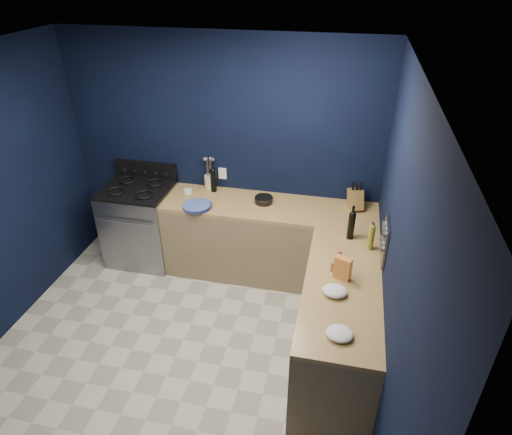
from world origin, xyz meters
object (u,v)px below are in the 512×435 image
(plate_stack, at_px, (197,206))
(knife_block, at_px, (355,199))
(utensil_crock, at_px, (210,182))
(crouton_bag, at_px, (343,268))
(gas_range, at_px, (142,225))

(plate_stack, relative_size, knife_block, 1.39)
(plate_stack, height_order, knife_block, knife_block)
(plate_stack, relative_size, utensil_crock, 1.83)
(knife_block, bearing_deg, crouton_bag, -113.91)
(utensil_crock, bearing_deg, plate_stack, -90.93)
(gas_range, distance_m, knife_block, 2.49)
(gas_range, distance_m, crouton_bag, 2.63)
(plate_stack, xyz_separation_m, utensil_crock, (0.01, 0.46, 0.06))
(utensil_crock, xyz_separation_m, crouton_bag, (1.56, -1.33, 0.02))
(utensil_crock, distance_m, knife_block, 1.63)
(gas_range, bearing_deg, utensil_crock, 18.77)
(plate_stack, height_order, crouton_bag, crouton_bag)
(gas_range, height_order, crouton_bag, crouton_bag)
(utensil_crock, relative_size, knife_block, 0.76)
(plate_stack, xyz_separation_m, knife_block, (1.64, 0.36, 0.09))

